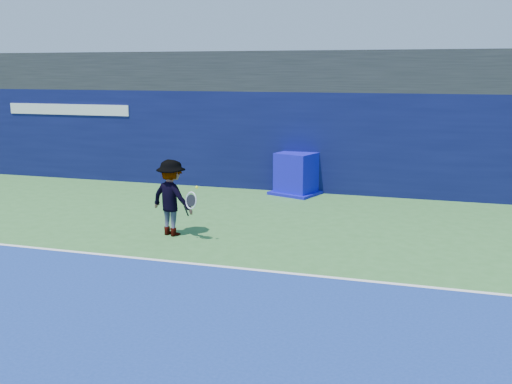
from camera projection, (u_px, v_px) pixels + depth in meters
The scene contains 7 objects.
ground at pixel (94, 329), 8.22m from camera, with size 80.00×80.00×0.00m, color #367233.
baseline at pixel (178, 262), 11.03m from camera, with size 24.00×0.10×0.01m, color white.
stadium_band at pixel (283, 71), 18.25m from camera, with size 36.00×3.00×1.20m, color black.
back_wall_assembly at pixel (274, 140), 17.76m from camera, with size 36.00×1.03×3.00m.
equipment_cart at pixel (297, 175), 17.04m from camera, with size 1.65×1.65×1.24m.
tennis_player at pixel (172, 198), 12.72m from camera, with size 1.37×0.96×1.72m.
tennis_ball at pixel (197, 187), 12.05m from camera, with size 0.06×0.06×0.06m.
Camera 1 is at (4.37, -6.66, 3.67)m, focal length 40.00 mm.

